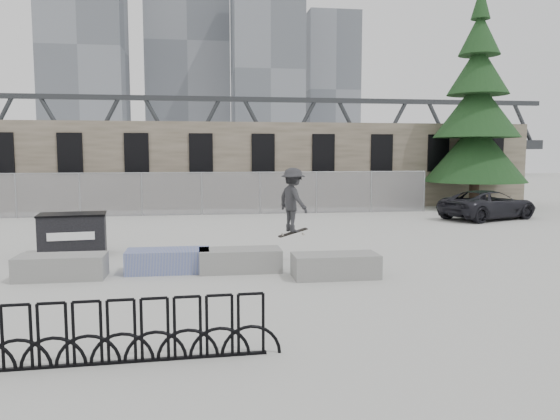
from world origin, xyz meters
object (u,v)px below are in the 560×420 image
at_px(suv, 488,205).
at_px(spruce_tree, 477,119).
at_px(bike_rack, 105,334).
at_px(dumpster, 73,234).
at_px(planter_center_left, 168,260).
at_px(planter_offset, 335,265).
at_px(planter_center_right, 240,259).
at_px(planter_far_left, 61,266).
at_px(skateboarder, 293,200).

bearing_deg(suv, spruce_tree, -41.73).
bearing_deg(spruce_tree, bike_rack, -128.99).
distance_m(dumpster, suv, 17.35).
distance_m(planter_center_left, planter_offset, 4.09).
height_order(planter_center_left, planter_center_right, same).
distance_m(dumpster, bike_rack, 8.83).
bearing_deg(dumpster, planter_far_left, -89.55).
bearing_deg(planter_far_left, spruce_tree, 38.25).
bearing_deg(planter_center_left, planter_offset, -16.53).
height_order(planter_far_left, skateboarder, skateboarder).
xyz_separation_m(dumpster, skateboarder, (6.04, -1.90, 1.06)).
xyz_separation_m(planter_center_right, dumpster, (-4.56, 2.82, 0.30)).
xyz_separation_m(planter_offset, suv, (9.47, 10.07, 0.34)).
bearing_deg(bike_rack, dumpster, 104.91).
bearing_deg(dumpster, suv, 14.20).
distance_m(planter_offset, skateboarder, 2.46).
xyz_separation_m(bike_rack, suv, (13.91, 14.78, 0.20)).
bearing_deg(planter_far_left, suv, 30.41).
bearing_deg(planter_far_left, planter_center_left, 8.66).
bearing_deg(planter_center_left, planter_center_right, -5.33).
height_order(planter_center_right, skateboarder, skateboarder).
distance_m(planter_center_left, dumpster, 3.88).
distance_m(dumpster, skateboarder, 6.42).
bearing_deg(planter_offset, spruce_tree, 52.55).
height_order(planter_offset, suv, suv).
bearing_deg(bike_rack, planter_center_right, 68.16).
bearing_deg(dumpster, planter_center_right, -38.68).
bearing_deg(planter_center_right, spruce_tree, 45.55).
distance_m(dumpster, spruce_tree, 21.29).
bearing_deg(bike_rack, planter_offset, 46.64).
xyz_separation_m(suv, skateboarder, (-10.15, -8.14, 1.03)).
height_order(planter_center_left, planter_offset, same).
bearing_deg(planter_far_left, skateboarder, 11.33).
bearing_deg(suv, dumpster, 90.10).
xyz_separation_m(planter_center_right, skateboarder, (1.48, 0.93, 1.37)).
bearing_deg(bike_rack, suv, 46.72).
relative_size(dumpster, spruce_tree, 0.17).
distance_m(planter_far_left, bike_rack, 5.82).
relative_size(bike_rack, spruce_tree, 0.43).
distance_m(planter_center_right, skateboarder, 2.22).
distance_m(planter_offset, dumpster, 7.74).
bearing_deg(planter_offset, skateboarder, 109.47).
height_order(planter_far_left, spruce_tree, spruce_tree).
relative_size(planter_center_right, suv, 0.44).
xyz_separation_m(planter_center_left, dumpster, (-2.80, 2.66, 0.30)).
bearing_deg(planter_center_right, bike_rack, -111.84).
height_order(planter_center_left, dumpster, dumpster).
distance_m(planter_center_left, planter_center_right, 1.77).
distance_m(planter_offset, bike_rack, 6.48).
bearing_deg(planter_far_left, bike_rack, -71.13).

